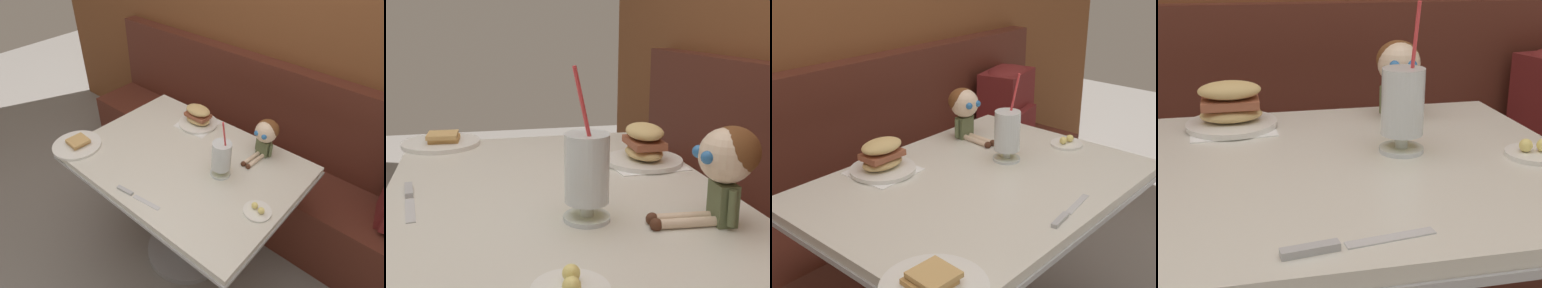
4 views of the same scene
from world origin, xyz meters
The scene contains 10 objects.
wood_panel_wall centered at (0.00, 1.05, 1.20)m, with size 4.40×0.08×2.40m, color brown.
booth_bench centered at (0.00, 0.81, 0.33)m, with size 2.60×0.48×1.00m.
diner_table centered at (0.00, 0.18, 0.54)m, with size 1.11×0.81×0.74m.
toast_plate centered at (-0.50, -0.11, 0.75)m, with size 0.25×0.25×0.04m.
milkshake_glass centered at (0.20, 0.21, 0.84)m, with size 0.10×0.10×0.31m.
sandwich_plate centered at (-0.16, 0.46, 0.79)m, with size 0.22×0.22×0.12m.
butter_saucer centered at (0.46, 0.12, 0.75)m, with size 0.12×0.12×0.04m.
butter_knife centered at (-0.02, -0.16, 0.74)m, with size 0.24×0.05×0.01m.
seated_doll centered at (0.27, 0.47, 0.87)m, with size 0.12×0.22×0.20m.
backpack centered at (0.96, 0.78, 0.66)m, with size 0.34×0.30×0.41m.
Camera 3 is at (-1.17, -0.80, 1.47)m, focal length 48.76 mm.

